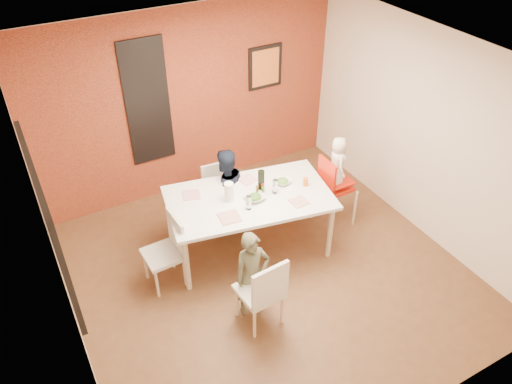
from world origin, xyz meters
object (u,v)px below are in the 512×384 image
dining_table (249,201)px  paper_towel_roll (229,192)px  chair_far (219,190)px  toddler (337,163)px  wine_bottle (261,182)px  chair_left (169,247)px  child_far (225,191)px  high_chair (333,185)px  chair_near (264,291)px  child_near (252,275)px

dining_table → paper_towel_roll: size_ratio=8.65×
chair_far → paper_towel_roll: bearing=-99.1°
toddler → wine_bottle: (-1.07, 0.09, 0.00)m
chair_left → child_far: bearing=116.3°
child_far → dining_table: bearing=91.8°
chair_far → high_chair: (1.29, -0.83, 0.16)m
chair_near → child_far: (0.37, 1.69, 0.08)m
toddler → paper_towel_roll: bearing=103.7°
dining_table → child_far: child_far is taller
chair_left → child_near: size_ratio=0.84×
high_chair → wine_bottle: size_ratio=3.39×
wine_bottle → paper_towel_roll: bearing=174.9°
chair_far → child_near: 1.73m
child_near → wine_bottle: 1.22m
dining_table → child_near: child_near is taller
wine_bottle → child_near: bearing=-124.0°
chair_far → wine_bottle: (0.25, -0.74, 0.51)m
chair_near → chair_left: chair_near is taller
dining_table → child_far: bearing=99.2°
toddler → wine_bottle: toddler is taller
high_chair → paper_towel_roll: size_ratio=4.22×
child_near → child_far: child_far is taller
chair_left → child_far: (1.01, 0.56, 0.09)m
wine_bottle → chair_left: bearing=-177.4°
chair_far → child_far: (-0.01, -0.24, 0.14)m
child_far → toddler: toddler is taller
child_far → wine_bottle: 0.68m
chair_left → wine_bottle: (1.26, 0.06, 0.47)m
chair_near → high_chair: (1.67, 1.09, 0.10)m
chair_far → wine_bottle: bearing=-66.9°
high_chair → child_near: (-1.68, -0.85, -0.08)m
chair_near → toddler: size_ratio=1.32×
toddler → paper_towel_roll: 1.50m
dining_table → chair_left: 1.12m
dining_table → toddler: (1.25, -0.08, 0.23)m
high_chair → chair_near: bearing=123.4°
chair_left → wine_bottle: wine_bottle is taller
chair_far → child_far: bearing=-87.0°
high_chair → chair_left: bearing=89.4°
chair_near → toddler: toddler is taller
high_chair → wine_bottle: wine_bottle is taller
child_far → wine_bottle: child_far is taller
wine_bottle → dining_table: bearing=-176.6°
chair_near → child_near: (-0.01, 0.24, 0.02)m
chair_far → child_near: (-0.39, -1.68, 0.08)m
chair_far → high_chair: high_chair is taller
dining_table → chair_far: bearing=95.9°
paper_towel_roll → chair_near: bearing=-99.8°
child_near → toddler: toddler is taller
chair_far → wine_bottle: size_ratio=2.71×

